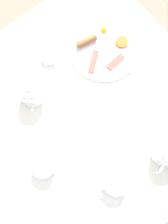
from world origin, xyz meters
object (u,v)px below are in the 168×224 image
at_px(fork_spare, 76,218).
at_px(teacup_with_saucer_right, 44,166).
at_px(teapot_far, 31,93).
at_px(teacup_with_saucer_left, 115,183).
at_px(creamer_jug, 49,57).
at_px(breakfast_plate, 103,48).
at_px(teapot_near, 166,153).

bearing_deg(fork_spare, teacup_with_saucer_right, 174.72).
bearing_deg(teapot_far, teacup_with_saucer_left, 34.99).
bearing_deg(teacup_with_saucer_left, creamer_jug, 168.94).
bearing_deg(creamer_jug, teacup_with_saucer_right, -39.16).
distance_m(breakfast_plate, teapot_near, 0.52).
bearing_deg(breakfast_plate, fork_spare, -47.74).
distance_m(teacup_with_saucer_left, fork_spare, 0.20).
relative_size(breakfast_plate, teapot_far, 1.89).
height_order(teapot_near, teapot_far, same).
relative_size(teacup_with_saucer_right, fork_spare, 1.00).
distance_m(breakfast_plate, teacup_with_saucer_left, 0.58).
relative_size(creamer_jug, fork_spare, 0.56).
bearing_deg(teapot_near, teacup_with_saucer_right, 122.40).
xyz_separation_m(teapot_far, teacup_with_saucer_right, (0.26, -0.14, -0.02)).
relative_size(breakfast_plate, teapot_near, 1.81).
height_order(breakfast_plate, fork_spare, breakfast_plate).
relative_size(teapot_near, fork_spare, 1.08).
bearing_deg(creamer_jug, fork_spare, -27.92).
height_order(breakfast_plate, creamer_jug, creamer_jug).
bearing_deg(teapot_near, teacup_with_saucer_left, 146.49).
relative_size(teapot_far, teacup_with_saucer_right, 1.04).
distance_m(breakfast_plate, teapot_far, 0.37).
xyz_separation_m(teapot_near, teacup_with_saucer_left, (-0.03, -0.22, -0.02)).
height_order(teapot_near, fork_spare, teapot_near).
relative_size(breakfast_plate, teacup_with_saucer_right, 1.97).
xyz_separation_m(breakfast_plate, teacup_with_saucer_left, (0.47, -0.33, 0.02)).
distance_m(teacup_with_saucer_left, creamer_jug, 0.59).
height_order(breakfast_plate, teacup_with_saucer_left, teacup_with_saucer_left).
bearing_deg(teapot_near, creamer_jug, 75.39).
height_order(teapot_near, teacup_with_saucer_left, teapot_near).
bearing_deg(breakfast_plate, teapot_near, -11.81).
xyz_separation_m(breakfast_plate, teapot_far, (-0.02, -0.37, 0.04)).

